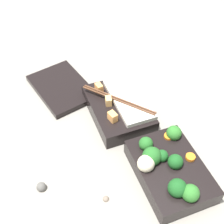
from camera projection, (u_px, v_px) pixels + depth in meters
name	position (u px, v px, depth m)	size (l,w,h in m)	color
ground_plane	(144.00, 147.00, 0.79)	(3.00, 3.00, 0.00)	gray
bento_tray_vegetable	(169.00, 169.00, 0.71)	(0.20, 0.15, 0.08)	black
bento_tray_rice	(119.00, 108.00, 0.85)	(0.20, 0.15, 0.07)	black
bento_lid	(62.00, 88.00, 0.93)	(0.20, 0.14, 0.02)	black
pebble_0	(41.00, 187.00, 0.70)	(0.02, 0.02, 0.02)	#595651
pebble_1	(106.00, 198.00, 0.69)	(0.01, 0.01, 0.01)	#7A6B5B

